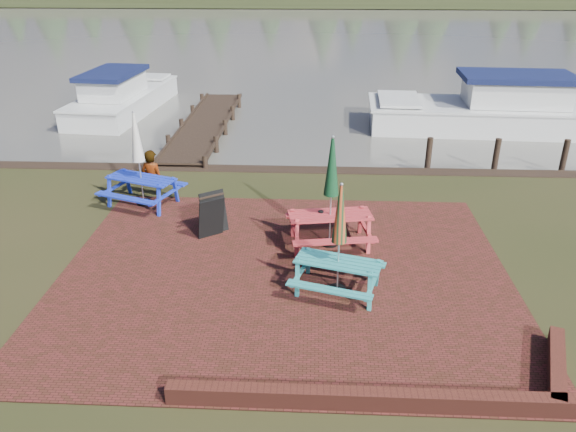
# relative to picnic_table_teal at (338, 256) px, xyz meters

# --- Properties ---
(ground) EXTENTS (120.00, 120.00, 0.00)m
(ground) POSITION_rel_picnic_table_teal_xyz_m (-1.04, -0.41, -0.77)
(ground) COLOR black
(ground) RESTS_ON ground
(paving) EXTENTS (9.00, 7.50, 0.02)m
(paving) POSITION_rel_picnic_table_teal_xyz_m (-1.04, 0.59, -0.76)
(paving) COLOR #381A11
(paving) RESTS_ON ground
(brick_wall) EXTENTS (6.21, 1.79, 0.30)m
(brick_wall) POSITION_rel_picnic_table_teal_xyz_m (1.11, -2.83, -0.62)
(brick_wall) COLOR #4C1E16
(brick_wall) RESTS_ON ground
(water) EXTENTS (120.00, 60.00, 0.02)m
(water) POSITION_rel_picnic_table_teal_xyz_m (-1.04, 36.59, -0.77)
(water) COLOR #4E4A42
(water) RESTS_ON ground
(picnic_table_teal) EXTENTS (1.93, 1.81, 2.21)m
(picnic_table_teal) POSITION_rel_picnic_table_teal_xyz_m (0.00, 0.00, 0.00)
(picnic_table_teal) COLOR teal
(picnic_table_teal) RESTS_ON ground
(picnic_table_red) EXTENTS (2.02, 1.85, 2.49)m
(picnic_table_red) POSITION_rel_picnic_table_teal_xyz_m (-0.11, 1.88, 0.10)
(picnic_table_red) COLOR #AA2B2F
(picnic_table_red) RESTS_ON ground
(picnic_table_blue) EXTENTS (2.18, 2.07, 2.42)m
(picnic_table_blue) POSITION_rel_picnic_table_teal_xyz_m (-4.84, 3.88, 0.07)
(picnic_table_blue) COLOR #182CB4
(picnic_table_blue) RESTS_ON ground
(chalkboard) EXTENTS (0.63, 0.87, 0.98)m
(chalkboard) POSITION_rel_picnic_table_teal_xyz_m (-2.75, 2.25, -0.27)
(chalkboard) COLOR black
(chalkboard) RESTS_ON ground
(jetty) EXTENTS (1.76, 9.08, 1.00)m
(jetty) POSITION_rel_picnic_table_teal_xyz_m (-4.54, 10.87, -0.66)
(jetty) COLOR black
(jetty) RESTS_ON ground
(boat_jetty) EXTENTS (3.00, 7.15, 2.02)m
(boat_jetty) POSITION_rel_picnic_table_teal_xyz_m (-8.47, 13.60, -0.37)
(boat_jetty) COLOR beige
(boat_jetty) RESTS_ON ground
(boat_near) EXTENTS (8.67, 3.40, 2.31)m
(boat_near) POSITION_rel_picnic_table_teal_xyz_m (6.04, 11.80, -0.29)
(boat_near) COLOR beige
(boat_near) RESTS_ON ground
(person) EXTENTS (0.78, 0.63, 1.85)m
(person) POSITION_rel_picnic_table_teal_xyz_m (-5.03, 5.43, 0.15)
(person) COLOR gray
(person) RESTS_ON ground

